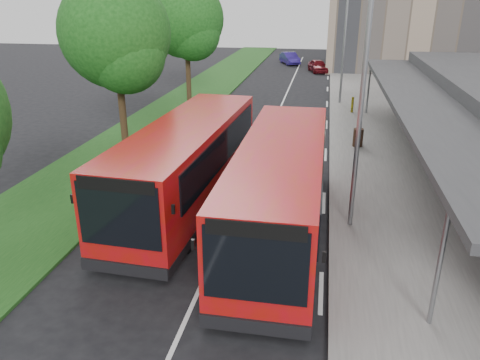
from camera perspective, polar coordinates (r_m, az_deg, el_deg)
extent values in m
plane|color=black|center=(15.28, -2.59, -7.99)|extent=(120.00, 120.00, 0.00)
cube|color=slate|center=(33.90, 15.15, 8.16)|extent=(5.00, 80.00, 0.15)
cube|color=#174215|center=(35.23, -6.64, 9.22)|extent=(5.00, 80.00, 0.10)
cube|color=silver|center=(29.09, 3.93, 6.57)|extent=(0.12, 70.00, 0.01)
cube|color=silver|center=(13.28, 9.84, -13.31)|extent=(0.12, 2.00, 0.01)
cube|color=silver|center=(18.54, 10.19, -2.72)|extent=(0.12, 2.00, 0.01)
cube|color=silver|center=(24.14, 10.37, 3.08)|extent=(0.12, 2.00, 0.01)
cube|color=silver|center=(29.90, 10.49, 6.67)|extent=(0.12, 2.00, 0.01)
cube|color=silver|center=(35.74, 10.57, 9.10)|extent=(0.12, 2.00, 0.01)
cube|color=silver|center=(41.62, 10.62, 10.84)|extent=(0.12, 2.00, 0.01)
cube|color=silver|center=(47.53, 10.67, 12.16)|extent=(0.12, 2.00, 0.01)
cube|color=silver|center=(53.47, 10.70, 13.18)|extent=(0.12, 2.00, 0.01)
cube|color=silver|center=(59.41, 10.73, 13.99)|extent=(0.12, 2.00, 0.01)
cube|color=black|center=(22.43, 23.96, 4.38)|extent=(0.06, 24.00, 2.20)
cube|color=#2F2F32|center=(21.76, 21.34, 8.93)|extent=(2.80, 26.00, 0.25)
cylinder|color=gray|center=(11.90, 23.05, -9.99)|extent=(0.12, 0.12, 3.30)
cylinder|color=gray|center=(32.60, 15.37, 10.47)|extent=(0.12, 0.12, 3.30)
cylinder|color=#372716|center=(24.73, -14.13, 8.24)|extent=(0.36, 0.36, 4.17)
sphere|color=#124412|center=(24.17, -14.98, 17.00)|extent=(5.31, 5.31, 5.31)
sphere|color=#124412|center=(23.65, -13.80, 14.70)|extent=(3.79, 3.79, 3.79)
sphere|color=#124412|center=(24.89, -15.42, 15.53)|extent=(4.17, 4.17, 4.17)
cylinder|color=#372716|center=(35.80, -6.32, 12.79)|extent=(0.36, 0.36, 4.23)
sphere|color=#124412|center=(35.42, -6.59, 18.94)|extent=(5.38, 5.38, 5.38)
sphere|color=#124412|center=(34.92, -5.72, 17.36)|extent=(3.84, 3.84, 3.84)
sphere|color=#124412|center=(36.08, -7.11, 17.89)|extent=(4.23, 4.23, 4.23)
cylinder|color=gray|center=(15.36, 14.49, 8.18)|extent=(0.16, 0.16, 8.00)
cylinder|color=gray|center=(35.12, 12.56, 15.60)|extent=(0.16, 0.16, 8.00)
cube|color=#A80816|center=(15.38, 4.97, -0.58)|extent=(2.66, 10.97, 2.77)
cube|color=black|center=(15.94, 4.81, -5.08)|extent=(2.68, 10.99, 0.31)
cube|color=black|center=(10.37, 1.87, -10.47)|extent=(2.35, 0.06, 1.83)
cube|color=black|center=(20.45, 6.59, 6.32)|extent=(2.30, 0.06, 1.36)
cube|color=black|center=(15.66, 0.32, 1.85)|extent=(0.09, 9.39, 1.25)
cube|color=black|center=(15.45, 10.04, 1.22)|extent=(0.09, 9.39, 1.25)
cube|color=black|center=(11.31, 1.76, -17.46)|extent=(2.61, 0.09, 0.37)
cube|color=black|center=(9.92, 1.92, -6.15)|extent=(2.19, 0.05, 0.37)
cube|color=black|center=(10.71, -5.75, -7.84)|extent=(0.08, 0.08, 0.26)
cube|color=black|center=(10.35, 10.21, -9.21)|extent=(0.08, 0.08, 0.26)
cylinder|color=black|center=(13.00, -1.75, -11.35)|extent=(0.32, 0.94, 0.94)
cylinder|color=black|center=(12.78, 8.12, -12.22)|extent=(0.32, 0.94, 0.94)
cylinder|color=black|center=(19.25, 2.68, 0.05)|extent=(0.32, 0.94, 0.94)
cylinder|color=black|center=(19.10, 9.20, -0.39)|extent=(0.32, 0.94, 0.94)
cube|color=#A80816|center=(17.70, -6.37, 2.44)|extent=(3.22, 11.18, 2.79)
cube|color=black|center=(18.19, -6.20, -1.62)|extent=(3.24, 11.20, 0.32)
cube|color=black|center=(12.91, -14.59, -4.31)|extent=(2.37, 0.18, 1.84)
cube|color=black|center=(22.66, -1.75, 8.01)|extent=(2.31, 0.17, 1.37)
cube|color=black|center=(18.30, -10.07, 4.52)|extent=(0.56, 9.46, 1.26)
cube|color=black|center=(17.44, -1.95, 4.00)|extent=(0.56, 9.46, 1.26)
cube|color=black|center=(13.67, -13.96, -10.49)|extent=(2.63, 0.22, 0.37)
cube|color=black|center=(12.54, -14.99, -0.64)|extent=(2.21, 0.16, 0.37)
cube|color=black|center=(13.69, -19.74, -2.16)|extent=(0.08, 0.08, 0.26)
cube|color=black|center=(12.40, -8.15, -3.55)|extent=(0.08, 0.08, 0.26)
cylinder|color=black|center=(15.63, -14.39, -6.01)|extent=(0.37, 0.96, 0.95)
cylinder|color=black|center=(14.79, -6.70, -7.08)|extent=(0.37, 0.96, 0.95)
cylinder|color=black|center=(21.66, -5.87, 2.47)|extent=(0.37, 0.96, 0.95)
cylinder|color=black|center=(21.06, -0.17, 2.03)|extent=(0.37, 0.96, 0.95)
cylinder|color=#352116|center=(25.26, 14.19, 5.06)|extent=(0.67, 0.67, 0.94)
cylinder|color=yellow|center=(32.72, 13.53, 8.92)|extent=(0.22, 0.22, 1.04)
imported|color=#5F0D14|center=(50.86, 9.49, 13.57)|extent=(2.50, 4.09, 1.30)
imported|color=navy|center=(56.53, 6.09, 14.54)|extent=(2.83, 4.31, 1.34)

